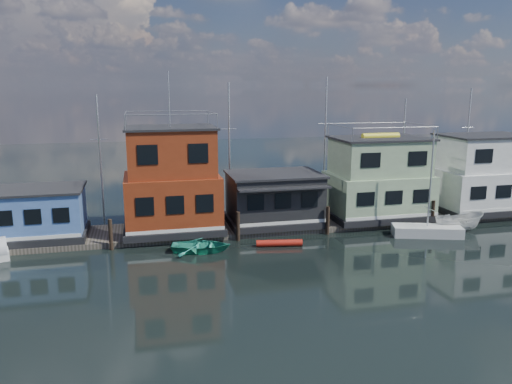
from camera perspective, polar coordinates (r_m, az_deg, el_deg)
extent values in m
plane|color=black|center=(29.77, 9.20, -10.22)|extent=(160.00, 160.00, 0.00)
cube|color=#595147|center=(40.44, 2.74, -3.75)|extent=(48.00, 5.00, 0.40)
cube|color=black|center=(39.50, -23.31, -4.45)|extent=(6.40, 4.90, 0.50)
cube|color=#4C72BA|center=(39.07, -23.53, -1.99)|extent=(6.00, 4.50, 3.00)
cube|color=black|center=(38.75, -23.72, 0.28)|extent=(6.30, 4.80, 0.16)
cube|color=black|center=(38.91, -9.40, -3.85)|extent=(7.40, 5.90, 0.50)
cube|color=maroon|center=(38.39, -9.51, -0.80)|extent=(7.00, 5.50, 3.74)
cube|color=maroon|center=(37.76, -9.70, 4.53)|extent=(6.30, 4.95, 3.46)
cube|color=black|center=(37.57, -9.80, 7.27)|extent=(6.65, 5.23, 0.16)
cylinder|color=silver|center=(37.46, -9.91, 10.44)|extent=(0.08, 0.08, 4.00)
cube|color=black|center=(40.19, 2.06, -3.18)|extent=(7.40, 5.40, 0.50)
cube|color=black|center=(39.72, 2.08, -0.46)|extent=(7.00, 5.00, 3.40)
cube|color=black|center=(39.37, 2.10, 2.07)|extent=(7.30, 5.30, 0.16)
cube|color=black|center=(36.84, 3.25, 0.43)|extent=(7.00, 1.20, 0.12)
cube|color=black|center=(43.37, 13.62, -2.37)|extent=(8.40, 5.90, 0.50)
cube|color=#92AE84|center=(42.97, 13.74, -0.03)|extent=(8.00, 5.50, 3.12)
cube|color=#92AE84|center=(42.46, 13.94, 3.93)|extent=(7.20, 4.95, 2.88)
cube|color=black|center=(42.28, 14.04, 5.97)|extent=(7.60, 5.23, 0.16)
cylinder|color=yellow|center=(42.26, 14.06, 6.20)|extent=(3.20, 0.56, 0.56)
cube|color=black|center=(48.65, 24.20, -1.55)|extent=(8.40, 5.90, 0.50)
cube|color=white|center=(48.29, 24.38, 0.54)|extent=(8.00, 5.50, 3.12)
cube|color=white|center=(47.84, 24.70, 4.06)|extent=(7.20, 4.95, 2.88)
cube|color=black|center=(47.68, 24.86, 5.87)|extent=(7.60, 5.23, 0.16)
cylinder|color=#2D2116|center=(36.09, -16.27, -4.70)|extent=(0.28, 0.28, 2.20)
cylinder|color=#2D2116|center=(36.66, -2.07, -3.95)|extent=(0.28, 0.28, 2.20)
cylinder|color=#2D2116|center=(38.58, 8.20, -3.25)|extent=(0.28, 0.28, 2.20)
cylinder|color=#2D2116|center=(42.64, 19.55, -2.36)|extent=(0.28, 0.28, 2.20)
cylinder|color=silver|center=(43.90, -17.36, 3.72)|extent=(0.16, 0.16, 10.50)
cylinder|color=silver|center=(43.72, -17.49, 5.76)|extent=(1.40, 0.06, 0.06)
cylinder|color=silver|center=(44.41, -3.07, 4.99)|extent=(0.16, 0.16, 11.50)
cylinder|color=silver|center=(44.23, -3.09, 7.21)|extent=(1.40, 0.06, 0.06)
cylinder|color=silver|center=(46.81, 7.89, 5.56)|extent=(0.16, 0.16, 12.00)
cylinder|color=silver|center=(46.64, 7.95, 7.76)|extent=(1.40, 0.06, 0.06)
cylinder|color=silver|center=(50.35, 16.41, 4.49)|extent=(0.16, 0.16, 10.00)
cylinder|color=silver|center=(50.19, 16.51, 6.19)|extent=(1.40, 0.06, 0.06)
cylinder|color=silver|center=(54.09, 22.93, 5.06)|extent=(0.16, 0.16, 11.00)
cylinder|color=silver|center=(53.94, 23.08, 6.80)|extent=(1.40, 0.06, 0.06)
imported|color=teal|center=(34.69, -6.30, -6.13)|extent=(4.57, 3.68, 0.84)
imported|color=silver|center=(41.96, 22.16, -3.23)|extent=(4.13, 1.69, 1.57)
cube|color=silver|center=(40.13, 18.95, -4.24)|extent=(5.37, 3.15, 0.79)
cylinder|color=silver|center=(39.24, 19.35, 1.41)|extent=(0.12, 0.12, 7.25)
cube|color=silver|center=(39.69, 19.12, -1.80)|extent=(0.52, 1.53, 0.05)
cylinder|color=#AD1D12|center=(35.68, 2.68, -5.85)|extent=(3.32, 1.01, 0.48)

